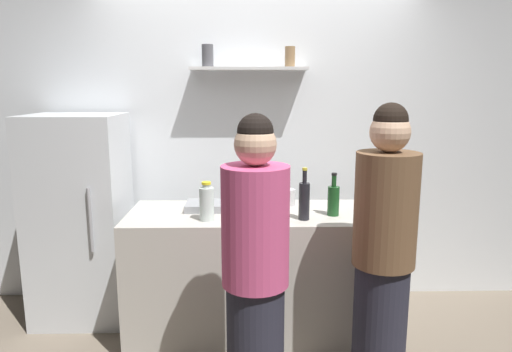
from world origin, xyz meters
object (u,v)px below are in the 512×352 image
(wine_bottle_dark_glass, at_px, (304,200))
(person_brown_jacket, at_px, (383,257))
(wine_bottle_amber_glass, at_px, (247,196))
(wine_bottle_green_glass, at_px, (333,199))
(utensil_holder, at_px, (288,197))
(person_pink_top, at_px, (255,277))
(refrigerator, at_px, (80,218))
(water_bottle_plastic, at_px, (207,203))
(baking_pan, at_px, (211,206))
(wine_bottle_pale_glass, at_px, (254,191))

(wine_bottle_dark_glass, bearing_deg, person_brown_jacket, -49.63)
(wine_bottle_amber_glass, relative_size, wine_bottle_green_glass, 1.06)
(wine_bottle_dark_glass, bearing_deg, wine_bottle_green_glass, 24.83)
(wine_bottle_green_glass, bearing_deg, wine_bottle_dark_glass, -155.17)
(utensil_holder, distance_m, person_pink_top, 1.06)
(wine_bottle_amber_glass, xyz_separation_m, person_pink_top, (0.04, -0.84, -0.22))
(refrigerator, relative_size, utensil_holder, 7.38)
(wine_bottle_dark_glass, distance_m, water_bottle_plastic, 0.62)
(wine_bottle_green_glass, height_order, water_bottle_plastic, wine_bottle_green_glass)
(utensil_holder, distance_m, wine_bottle_green_glass, 0.40)
(refrigerator, xyz_separation_m, baking_pan, (1.00, -0.26, 0.16))
(wine_bottle_amber_glass, xyz_separation_m, wine_bottle_dark_glass, (0.37, -0.19, 0.02))
(refrigerator, distance_m, utensil_holder, 1.56)
(wine_bottle_dark_glass, distance_m, wine_bottle_pale_glass, 0.46)
(baking_pan, relative_size, wine_bottle_pale_glass, 1.12)
(wine_bottle_dark_glass, xyz_separation_m, wine_bottle_pale_glass, (-0.31, 0.33, -0.02))
(person_pink_top, height_order, person_brown_jacket, person_brown_jacket)
(baking_pan, distance_m, person_brown_jacket, 1.23)
(water_bottle_plastic, bearing_deg, baking_pan, 89.13)
(wine_bottle_amber_glass, height_order, wine_bottle_pale_glass, wine_bottle_pale_glass)
(wine_bottle_green_glass, bearing_deg, water_bottle_plastic, -172.90)
(refrigerator, distance_m, wine_bottle_amber_glass, 1.32)
(wine_bottle_amber_glass, bearing_deg, wine_bottle_pale_glass, 69.23)
(water_bottle_plastic, bearing_deg, person_pink_top, -65.09)
(refrigerator, distance_m, wine_bottle_green_glass, 1.89)
(wine_bottle_amber_glass, bearing_deg, wine_bottle_green_glass, -9.77)
(utensil_holder, bearing_deg, water_bottle_plastic, -145.13)
(baking_pan, bearing_deg, wine_bottle_pale_glass, 13.22)
(wine_bottle_dark_glass, bearing_deg, person_pink_top, -116.64)
(wine_bottle_amber_glass, xyz_separation_m, wine_bottle_pale_glass, (0.05, 0.14, -0.00))
(refrigerator, relative_size, person_brown_jacket, 0.93)
(water_bottle_plastic, bearing_deg, wine_bottle_dark_glass, 0.72)
(water_bottle_plastic, distance_m, person_pink_top, 0.74)
(baking_pan, xyz_separation_m, utensil_holder, (0.54, 0.11, 0.03))
(refrigerator, height_order, wine_bottle_amber_glass, refrigerator)
(wine_bottle_dark_glass, height_order, person_pink_top, person_pink_top)
(baking_pan, height_order, wine_bottle_amber_glass, wine_bottle_amber_glass)
(wine_bottle_amber_glass, bearing_deg, baking_pan, 164.89)
(utensil_holder, xyz_separation_m, person_pink_top, (-0.25, -1.02, -0.17))
(wine_bottle_amber_glass, bearing_deg, refrigerator, 165.21)
(baking_pan, bearing_deg, refrigerator, 165.29)
(person_brown_jacket, bearing_deg, wine_bottle_green_glass, 90.93)
(baking_pan, relative_size, wine_bottle_amber_glass, 1.13)
(baking_pan, distance_m, wine_bottle_amber_glass, 0.27)
(baking_pan, height_order, utensil_holder, utensil_holder)
(wine_bottle_amber_glass, bearing_deg, wine_bottle_dark_glass, -27.86)
(wine_bottle_dark_glass, height_order, water_bottle_plastic, wine_bottle_dark_glass)
(refrigerator, xyz_separation_m, wine_bottle_pale_glass, (1.30, -0.19, 0.25))
(wine_bottle_amber_glass, relative_size, water_bottle_plastic, 1.20)
(refrigerator, bearing_deg, water_bottle_plastic, -28.03)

